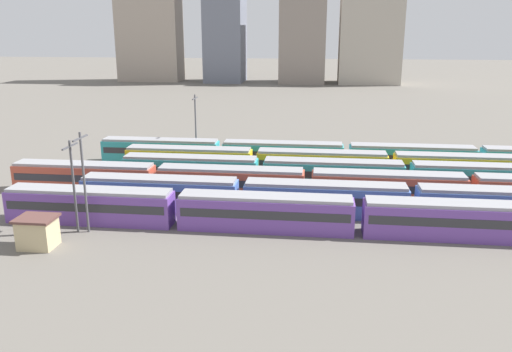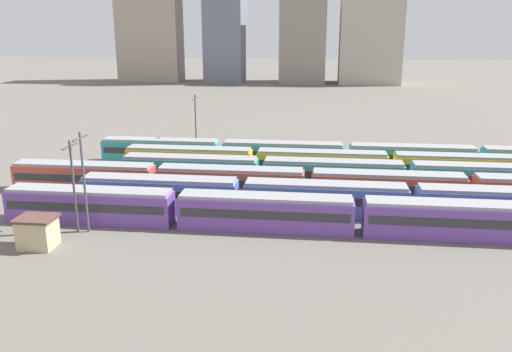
{
  "view_description": "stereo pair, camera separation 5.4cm",
  "coord_description": "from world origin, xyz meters",
  "px_view_note": "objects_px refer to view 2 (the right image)",
  "views": [
    {
      "loc": [
        17.66,
        -50.57,
        20.21
      ],
      "look_at": [
        10.06,
        13.0,
        2.04
      ],
      "focal_mm": 36.75,
      "sensor_mm": 36.0,
      "label": 1
    },
    {
      "loc": [
        17.72,
        -50.56,
        20.21
      ],
      "look_at": [
        10.06,
        13.0,
        2.04
      ],
      "focal_mm": 36.75,
      "sensor_mm": 36.0,
      "label": 2
    }
  ],
  "objects_px": {
    "catenary_pole_3": "(196,124)",
    "signal_hut": "(37,232)",
    "catenary_pole_2": "(73,182)",
    "train_track_1": "(412,202)",
    "train_track_0": "(358,216)",
    "train_track_4": "(462,168)",
    "train_track_5": "(479,159)",
    "train_track_2": "(470,190)",
    "train_track_3": "(484,179)",
    "catenary_pole_0": "(84,178)"
  },
  "relations": [
    {
      "from": "catenary_pole_3",
      "to": "signal_hut",
      "type": "relative_size",
      "value": 2.85
    },
    {
      "from": "catenary_pole_2",
      "to": "train_track_1",
      "type": "bearing_deg",
      "value": 13.06
    },
    {
      "from": "train_track_0",
      "to": "train_track_4",
      "type": "xyz_separation_m",
      "value": [
        15.19,
        20.8,
        0.0
      ]
    },
    {
      "from": "train_track_0",
      "to": "train_track_1",
      "type": "height_order",
      "value": "same"
    },
    {
      "from": "catenary_pole_3",
      "to": "train_track_5",
      "type": "bearing_deg",
      "value": -3.97
    },
    {
      "from": "catenary_pole_2",
      "to": "train_track_0",
      "type": "bearing_deg",
      "value": 5.68
    },
    {
      "from": "train_track_1",
      "to": "catenary_pole_3",
      "type": "bearing_deg",
      "value": 141.25
    },
    {
      "from": "catenary_pole_3",
      "to": "signal_hut",
      "type": "bearing_deg",
      "value": -101.08
    },
    {
      "from": "train_track_2",
      "to": "train_track_3",
      "type": "xyz_separation_m",
      "value": [
        3.12,
        5.2,
        0.0
      ]
    },
    {
      "from": "catenary_pole_0",
      "to": "train_track_3",
      "type": "bearing_deg",
      "value": 22.61
    },
    {
      "from": "signal_hut",
      "to": "train_track_0",
      "type": "bearing_deg",
      "value": 13.03
    },
    {
      "from": "train_track_3",
      "to": "catenary_pole_2",
      "type": "height_order",
      "value": "catenary_pole_2"
    },
    {
      "from": "train_track_4",
      "to": "catenary_pole_3",
      "type": "relative_size",
      "value": 9.11
    },
    {
      "from": "train_track_0",
      "to": "train_track_2",
      "type": "bearing_deg",
      "value": 37.53
    },
    {
      "from": "train_track_2",
      "to": "train_track_5",
      "type": "distance_m",
      "value": 16.48
    },
    {
      "from": "train_track_4",
      "to": "catenary_pole_3",
      "type": "height_order",
      "value": "catenary_pole_3"
    },
    {
      "from": "signal_hut",
      "to": "train_track_4",
      "type": "bearing_deg",
      "value": 31.37
    },
    {
      "from": "train_track_3",
      "to": "train_track_4",
      "type": "relative_size",
      "value": 1.0
    },
    {
      "from": "catenary_pole_3",
      "to": "train_track_3",
      "type": "bearing_deg",
      "value": -18.39
    },
    {
      "from": "train_track_4",
      "to": "train_track_3",
      "type": "bearing_deg",
      "value": -74.3
    },
    {
      "from": "train_track_5",
      "to": "train_track_2",
      "type": "bearing_deg",
      "value": -108.77
    },
    {
      "from": "train_track_3",
      "to": "catenary_pole_3",
      "type": "bearing_deg",
      "value": 161.61
    },
    {
      "from": "train_track_2",
      "to": "train_track_5",
      "type": "relative_size",
      "value": 1.0
    },
    {
      "from": "train_track_4",
      "to": "catenary_pole_3",
      "type": "bearing_deg",
      "value": 168.11
    },
    {
      "from": "train_track_3",
      "to": "catenary_pole_3",
      "type": "distance_m",
      "value": 42.43
    },
    {
      "from": "train_track_2",
      "to": "catenary_pole_2",
      "type": "relative_size",
      "value": 11.74
    },
    {
      "from": "train_track_4",
      "to": "signal_hut",
      "type": "distance_m",
      "value": 53.51
    },
    {
      "from": "train_track_0",
      "to": "catenary_pole_3",
      "type": "bearing_deg",
      "value": 129.02
    },
    {
      "from": "train_track_0",
      "to": "catenary_pole_3",
      "type": "xyz_separation_m",
      "value": [
        -23.45,
        28.94,
        3.78
      ]
    },
    {
      "from": "train_track_4",
      "to": "catenary_pole_2",
      "type": "height_order",
      "value": "catenary_pole_2"
    },
    {
      "from": "train_track_1",
      "to": "train_track_2",
      "type": "distance_m",
      "value": 9.06
    },
    {
      "from": "train_track_1",
      "to": "train_track_3",
      "type": "distance_m",
      "value": 14.8
    },
    {
      "from": "train_track_0",
      "to": "train_track_5",
      "type": "bearing_deg",
      "value": 54.07
    },
    {
      "from": "catenary_pole_0",
      "to": "train_track_2",
      "type": "bearing_deg",
      "value": 17.81
    },
    {
      "from": "catenary_pole_2",
      "to": "catenary_pole_0",
      "type": "bearing_deg",
      "value": 3.79
    },
    {
      "from": "train_track_4",
      "to": "signal_hut",
      "type": "bearing_deg",
      "value": -148.63
    },
    {
      "from": "train_track_3",
      "to": "catenary_pole_0",
      "type": "bearing_deg",
      "value": -157.39
    },
    {
      "from": "train_track_0",
      "to": "train_track_4",
      "type": "height_order",
      "value": "same"
    },
    {
      "from": "train_track_4",
      "to": "train_track_5",
      "type": "distance_m",
      "value": 6.35
    },
    {
      "from": "catenary_pole_3",
      "to": "signal_hut",
      "type": "distance_m",
      "value": 36.91
    },
    {
      "from": "catenary_pole_2",
      "to": "catenary_pole_3",
      "type": "relative_size",
      "value": 0.93
    },
    {
      "from": "catenary_pole_0",
      "to": "train_track_5",
      "type": "bearing_deg",
      "value": 31.87
    },
    {
      "from": "train_track_2",
      "to": "train_track_0",
      "type": "bearing_deg",
      "value": -142.47
    },
    {
      "from": "train_track_4",
      "to": "catenary_pole_0",
      "type": "bearing_deg",
      "value": -151.06
    },
    {
      "from": "train_track_0",
      "to": "train_track_4",
      "type": "bearing_deg",
      "value": 53.85
    },
    {
      "from": "train_track_3",
      "to": "train_track_5",
      "type": "relative_size",
      "value": 0.83
    },
    {
      "from": "train_track_0",
      "to": "signal_hut",
      "type": "bearing_deg",
      "value": -166.97
    },
    {
      "from": "train_track_1",
      "to": "train_track_4",
      "type": "bearing_deg",
      "value": 59.82
    },
    {
      "from": "train_track_0",
      "to": "signal_hut",
      "type": "distance_m",
      "value": 31.3
    },
    {
      "from": "train_track_3",
      "to": "catenary_pole_0",
      "type": "xyz_separation_m",
      "value": [
        -44.09,
        -18.36,
        3.86
      ]
    }
  ]
}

